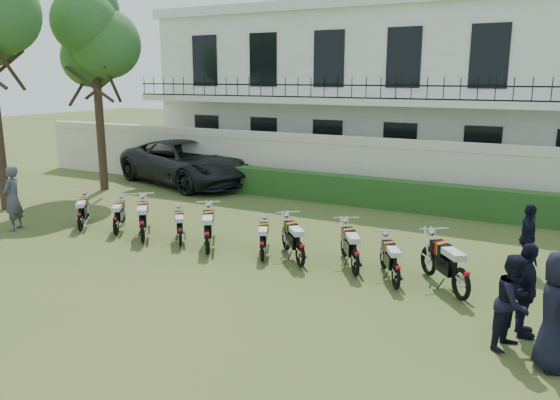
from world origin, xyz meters
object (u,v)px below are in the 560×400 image
Objects in this scene: motorcycle_2 at (142,225)px; officer_0 at (557,311)px; tree_west_near at (94,36)px; motorcycle_4 at (207,236)px; officer_1 at (514,302)px; officer_5 at (528,238)px; motorcycle_8 at (396,269)px; officer_2 at (526,290)px; motorcycle_1 at (116,221)px; suv at (187,162)px; inspector at (12,198)px; motorcycle_6 at (300,248)px; motorcycle_9 at (462,276)px; motorcycle_3 at (180,232)px; motorcycle_7 at (356,256)px; motorcycle_0 at (80,217)px; motorcycle_5 at (262,245)px.

motorcycle_2 is 0.87× the size of officer_0.
tree_west_near is 11.12m from motorcycle_4.
officer_1 is 4.12m from officer_5.
motorcycle_8 is 2.77m from officer_2.
motorcycle_1 is 3.29m from motorcycle_4.
officer_0 is at bearing -103.79° from officer_1.
motorcycle_1 is 0.23× the size of suv.
tree_west_near is 4.82× the size of motorcycle_2.
officer_5 is (13.54, 3.25, -0.16)m from inspector.
officer_0 reaches higher than motorcycle_8.
officer_5 is at bearing -15.76° from motorcycle_6.
motorcycle_8 is at bearing 141.37° from motorcycle_9.
motorcycle_4 is at bearing 73.92° from inspector.
motorcycle_9 is at bearing 37.46° from officer_2.
motorcycle_4 is 1.04× the size of officer_2.
suv is at bearing 110.46° from motorcycle_9.
tree_west_near is at bearing 103.07° from motorcycle_1.
motorcycle_7 is at bearing -38.16° from motorcycle_3.
officer_5 is (11.66, 2.51, 0.34)m from motorcycle_0.
tree_west_near is at bearing 127.62° from motorcycle_7.
suv is 4.14× the size of officer_5.
motorcycle_6 reaches higher than motorcycle_5.
motorcycle_4 is 0.93× the size of officer_0.
inspector reaches higher than motorcycle_7.
motorcycle_9 reaches higher than motorcycle_5.
motorcycle_1 reaches higher than motorcycle_3.
motorcycle_1 is at bearing 83.68° from inspector.
motorcycle_1 is 0.95× the size of motorcycle_8.
motorcycle_6 is at bearing 150.91° from motorcycle_7.
motorcycle_9 is at bearing -41.10° from motorcycle_3.
motorcycle_4 reaches higher than motorcycle_8.
motorcycle_5 is 6.05m from officer_1.
motorcycle_8 is (8.11, -0.18, -0.00)m from motorcycle_1.
tree_west_near is 4.93× the size of motorcycle_8.
officer_0 reaches higher than motorcycle_3.
motorcycle_5 is at bearing -39.39° from motorcycle_3.
motorcycle_5 is at bearing 150.61° from motorcycle_7.
inspector is (-6.39, -0.71, 0.44)m from motorcycle_4.
motorcycle_8 is 0.94× the size of motorcycle_9.
motorcycle_2 is 5.93m from motorcycle_7.
tree_west_near is at bearing 86.58° from officer_1.
motorcycle_8 is 0.99× the size of officer_1.
officer_1 is at bearing -49.52° from motorcycle_2.
officer_5 is at bearing 29.52° from motorcycle_9.
tree_west_near is at bearing 108.41° from motorcycle_3.
inspector reaches higher than officer_5.
motorcycle_9 is at bearing 70.88° from inspector.
motorcycle_4 is at bearing 102.53° from officer_5.
motorcycle_8 is 0.84× the size of inspector.
inspector reaches higher than officer_0.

